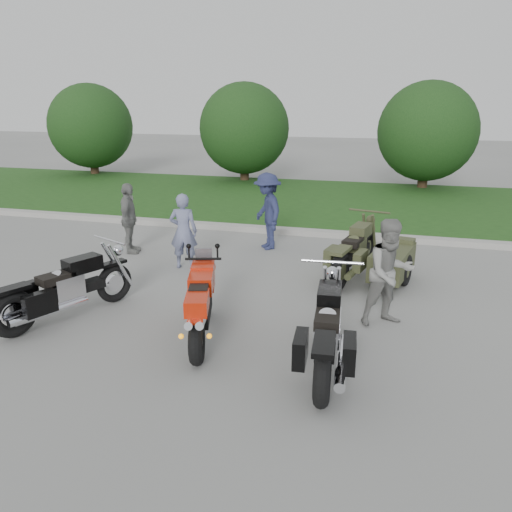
% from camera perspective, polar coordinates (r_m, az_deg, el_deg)
% --- Properties ---
extents(ground, '(80.00, 80.00, 0.00)m').
position_cam_1_polar(ground, '(7.64, -8.53, -8.58)').
color(ground, gray).
rests_on(ground, ground).
extents(curb, '(60.00, 0.30, 0.15)m').
position_cam_1_polar(curb, '(13.00, 2.00, 2.98)').
color(curb, '#A7A49D').
rests_on(curb, ground).
extents(grass_strip, '(60.00, 8.00, 0.14)m').
position_cam_1_polar(grass_strip, '(16.97, 5.25, 6.35)').
color(grass_strip, '#2F6221').
rests_on(grass_strip, ground).
extents(tree_far_left, '(3.60, 3.60, 4.00)m').
position_cam_1_polar(tree_far_left, '(23.60, -18.39, 13.90)').
color(tree_far_left, '#3F2B1C').
rests_on(tree_far_left, ground).
extents(tree_mid_left, '(3.60, 3.60, 4.00)m').
position_cam_1_polar(tree_mid_left, '(20.64, -1.35, 14.35)').
color(tree_mid_left, '#3F2B1C').
rests_on(tree_mid_left, ground).
extents(tree_mid_right, '(3.60, 3.60, 4.00)m').
position_cam_1_polar(tree_mid_right, '(19.82, 19.01, 13.31)').
color(tree_mid_right, '#3F2B1C').
rests_on(tree_mid_right, ground).
extents(sportbike_red, '(0.77, 1.99, 0.97)m').
position_cam_1_polar(sportbike_red, '(7.13, -6.38, -5.44)').
color(sportbike_red, black).
rests_on(sportbike_red, ground).
extents(cruiser_left, '(1.15, 2.27, 0.94)m').
position_cam_1_polar(cruiser_left, '(8.34, -21.37, -3.81)').
color(cruiser_left, black).
rests_on(cruiser_left, ground).
extents(cruiser_right, '(0.53, 2.52, 0.97)m').
position_cam_1_polar(cruiser_right, '(6.45, 8.15, -8.85)').
color(cruiser_right, black).
rests_on(cruiser_right, ground).
extents(cruiser_sidecar, '(1.52, 2.45, 0.96)m').
position_cam_1_polar(cruiser_sidecar, '(9.73, 13.53, -0.25)').
color(cruiser_sidecar, black).
rests_on(cruiser_sidecar, ground).
extents(person_stripe, '(0.62, 0.46, 1.55)m').
position_cam_1_polar(person_stripe, '(10.21, -8.29, 2.82)').
color(person_stripe, slate).
rests_on(person_stripe, ground).
extents(person_grey, '(1.02, 0.96, 1.66)m').
position_cam_1_polar(person_grey, '(7.79, 15.06, -1.87)').
color(person_grey, gray).
rests_on(person_grey, ground).
extents(person_denim, '(1.17, 1.31, 1.76)m').
position_cam_1_polar(person_denim, '(11.45, 1.31, 5.13)').
color(person_denim, navy).
rests_on(person_denim, ground).
extents(person_back, '(0.62, 1.00, 1.58)m').
position_cam_1_polar(person_back, '(11.48, -14.31, 4.16)').
color(person_back, gray).
rests_on(person_back, ground).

